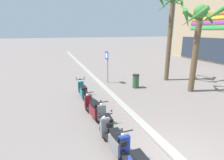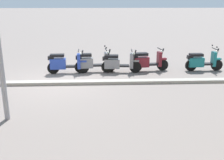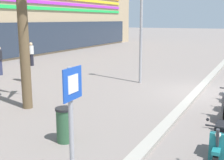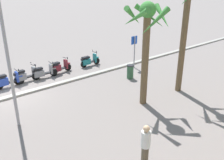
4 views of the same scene
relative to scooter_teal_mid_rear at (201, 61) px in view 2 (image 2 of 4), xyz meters
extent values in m
plane|color=slate|center=(6.36, 1.41, -0.44)|extent=(200.00, 200.00, 0.00)
cube|color=gray|center=(6.36, 1.74, -0.38)|extent=(60.00, 0.36, 0.12)
cylinder|color=black|center=(-0.74, -0.01, -0.18)|extent=(0.52, 0.11, 0.52)
cylinder|color=black|center=(0.48, 0.01, -0.18)|extent=(0.52, 0.11, 0.52)
cube|color=black|center=(-0.18, 0.00, -0.12)|extent=(0.60, 0.29, 0.08)
cube|color=#197075|center=(0.26, 0.00, -0.03)|extent=(0.68, 0.33, 0.42)
cube|color=black|center=(0.28, 0.00, 0.31)|extent=(0.60, 0.31, 0.12)
cube|color=#197075|center=(-0.56, -0.01, 0.11)|extent=(0.14, 0.34, 0.66)
cube|color=#197075|center=(-0.74, -0.01, 0.11)|extent=(0.32, 0.16, 0.08)
cylinder|color=#333338|center=(-0.64, -0.01, 0.26)|extent=(0.28, 0.07, 0.69)
cylinder|color=black|center=(-0.56, -0.01, 0.58)|extent=(0.05, 0.56, 0.04)
sphere|color=white|center=(-0.66, -0.01, 0.44)|extent=(0.12, 0.12, 0.12)
cube|color=black|center=(0.56, 0.01, 0.21)|extent=(0.24, 0.20, 0.16)
sphere|color=black|center=(-0.53, -0.25, 0.70)|extent=(0.07, 0.07, 0.07)
sphere|color=black|center=(-0.54, 0.23, 0.70)|extent=(0.07, 0.07, 0.07)
cylinder|color=black|center=(1.76, -0.14, -0.18)|extent=(0.53, 0.17, 0.52)
cylinder|color=black|center=(3.00, 0.04, -0.18)|extent=(0.53, 0.17, 0.52)
cube|color=black|center=(2.33, -0.06, -0.12)|extent=(0.63, 0.36, 0.08)
cube|color=maroon|center=(2.78, 0.01, 0.00)|extent=(0.72, 0.41, 0.45)
cube|color=black|center=(2.80, 0.01, 0.36)|extent=(0.64, 0.38, 0.12)
cube|color=maroon|center=(1.94, -0.11, 0.11)|extent=(0.19, 0.36, 0.66)
cube|color=maroon|center=(1.76, -0.14, 0.11)|extent=(0.34, 0.20, 0.08)
cylinder|color=#333338|center=(1.86, -0.12, 0.26)|extent=(0.29, 0.11, 0.69)
cylinder|color=black|center=(1.94, -0.11, 0.58)|extent=(0.12, 0.56, 0.04)
sphere|color=white|center=(1.84, -0.13, 0.44)|extent=(0.12, 0.12, 0.12)
cube|color=black|center=(3.08, 0.05, 0.26)|extent=(0.27, 0.23, 0.16)
cylinder|color=black|center=(3.07, 0.19, -0.18)|extent=(0.53, 0.13, 0.52)
cylinder|color=black|center=(4.34, 0.11, -0.18)|extent=(0.53, 0.13, 0.52)
cube|color=black|center=(3.65, 0.15, -0.12)|extent=(0.62, 0.32, 0.08)
cube|color=slate|center=(4.12, 0.12, -0.03)|extent=(0.70, 0.36, 0.42)
cube|color=black|center=(4.14, 0.12, 0.30)|extent=(0.62, 0.34, 0.12)
cube|color=slate|center=(3.25, 0.17, 0.11)|extent=(0.16, 0.35, 0.66)
cube|color=slate|center=(3.07, 0.19, 0.11)|extent=(0.33, 0.18, 0.08)
cylinder|color=#333338|center=(3.17, 0.18, 0.26)|extent=(0.29, 0.09, 0.69)
cylinder|color=black|center=(3.25, 0.17, 0.58)|extent=(0.08, 0.56, 0.04)
sphere|color=white|center=(3.15, 0.18, 0.44)|extent=(0.12, 0.12, 0.12)
cube|color=black|center=(4.42, 0.10, 0.20)|extent=(0.25, 0.21, 0.16)
cylinder|color=black|center=(4.20, -0.06, -0.18)|extent=(0.53, 0.15, 0.52)
cylinder|color=black|center=(5.53, 0.08, -0.18)|extent=(0.53, 0.15, 0.52)
cube|color=black|center=(4.81, 0.00, -0.12)|extent=(0.63, 0.34, 0.08)
cube|color=slate|center=(5.31, 0.05, 0.00)|extent=(0.71, 0.39, 0.45)
cube|color=black|center=(5.33, 0.06, 0.36)|extent=(0.63, 0.36, 0.12)
cube|color=slate|center=(4.38, -0.04, 0.11)|extent=(0.17, 0.35, 0.66)
cube|color=slate|center=(4.20, -0.06, 0.11)|extent=(0.33, 0.19, 0.08)
cylinder|color=#333338|center=(4.30, -0.05, 0.26)|extent=(0.29, 0.10, 0.69)
cylinder|color=black|center=(4.38, -0.04, 0.58)|extent=(0.10, 0.56, 0.04)
sphere|color=white|center=(4.28, -0.05, 0.44)|extent=(0.12, 0.12, 0.12)
cube|color=black|center=(5.61, 0.08, 0.26)|extent=(0.26, 0.22, 0.16)
sphere|color=black|center=(4.42, -0.28, 0.70)|extent=(0.07, 0.07, 0.07)
sphere|color=black|center=(4.37, 0.20, 0.70)|extent=(0.07, 0.07, 0.07)
cylinder|color=black|center=(5.41, 0.15, -0.18)|extent=(0.52, 0.12, 0.52)
cylinder|color=black|center=(6.72, 0.19, -0.18)|extent=(0.52, 0.12, 0.52)
cube|color=black|center=(6.01, 0.17, -0.12)|extent=(0.61, 0.30, 0.08)
cube|color=#233D9E|center=(6.50, 0.18, 0.01)|extent=(0.69, 0.34, 0.46)
cube|color=black|center=(6.52, 0.19, 0.37)|extent=(0.61, 0.32, 0.12)
cube|color=#233D9E|center=(5.58, 0.16, 0.11)|extent=(0.15, 0.34, 0.66)
cube|color=#233D9E|center=(5.41, 0.15, 0.11)|extent=(0.32, 0.17, 0.08)
cylinder|color=#333338|center=(5.51, 0.16, 0.26)|extent=(0.28, 0.08, 0.69)
cylinder|color=black|center=(5.58, 0.16, 0.58)|extent=(0.06, 0.56, 0.04)
sphere|color=white|center=(5.49, 0.16, 0.44)|extent=(0.12, 0.12, 0.12)
cube|color=black|center=(6.80, 0.19, 0.27)|extent=(0.25, 0.21, 0.16)
camera|label=1|loc=(9.70, -1.73, 3.42)|focal=28.18mm
camera|label=2|loc=(4.66, 11.61, 2.70)|focal=42.37mm
camera|label=3|loc=(-6.77, -0.64, 2.79)|focal=46.95mm
camera|label=4|loc=(10.11, 15.26, 5.87)|focal=39.89mm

